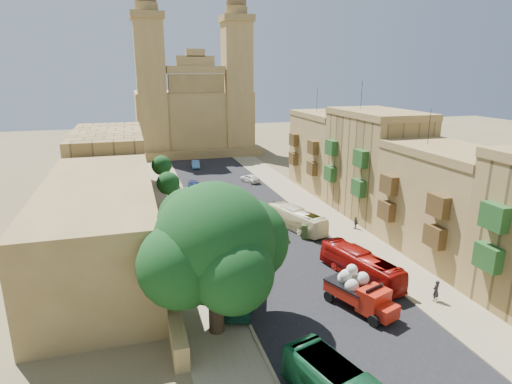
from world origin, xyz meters
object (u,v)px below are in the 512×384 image
car_blue_a (233,247)px  car_dkblue (197,187)px  car_cream (277,232)px  car_blue_b (196,164)px  red_truck (360,292)px  car_white_b (250,178)px  pedestrian_a (436,291)px  bus_cream_east (296,219)px  street_tree_c (168,183)px  car_white_a (251,217)px  bus_red_east (361,266)px  street_tree_d (162,165)px  olive_pickup (309,227)px  ficus_tree (216,247)px  bus_green_north (240,279)px  pedestrian_c (355,223)px  street_tree_b (178,211)px  street_tree_a (193,253)px  church (193,111)px

car_blue_a → car_dkblue: bearing=73.5°
car_cream → car_blue_b: 39.62m
red_truck → car_cream: red_truck is taller
car_white_b → pedestrian_a: bearing=74.6°
bus_cream_east → car_white_b: 23.72m
street_tree_c → car_white_a: (9.50, -9.26, -2.81)m
red_truck → car_cream: (-1.13, 16.90, -0.99)m
bus_red_east → car_blue_a: bus_red_east is taller
street_tree_d → olive_pickup: street_tree_d is taller
car_blue_b → ficus_tree: bearing=-91.1°
car_blue_a → car_dkblue: 25.42m
street_tree_d → bus_green_north: size_ratio=0.50×
car_dkblue → street_tree_c: bearing=-136.0°
car_dkblue → pedestrian_a: 42.33m
bus_cream_east → car_white_a: bearing=-62.2°
car_white_a → car_blue_b: size_ratio=0.77×
olive_pickup → car_white_a: (-5.45, 6.35, -0.27)m
ficus_tree → car_blue_a: size_ratio=3.29×
ficus_tree → pedestrian_c: (20.39, 16.28, -5.96)m
car_blue_a → olive_pickup: bearing=-0.8°
street_tree_b → street_tree_d: street_tree_d is taller
street_tree_a → pedestrian_a: street_tree_a is taller
car_white_a → car_cream: car_cream is taller
street_tree_c → red_truck: (12.13, -32.31, -1.78)m
ficus_tree → olive_pickup: 22.57m
car_white_a → car_cream: size_ratio=0.78×
car_white_b → car_white_a: bearing=53.7°
bus_cream_east → car_blue_b: 38.41m
church → street_tree_c: church is taller
street_tree_a → olive_pickup: 17.27m
bus_green_north → car_white_b: (11.25, 37.12, -0.70)m
bus_red_east → car_white_b: 37.48m
street_tree_d → pedestrian_a: street_tree_d is taller
bus_red_east → pedestrian_a: bearing=114.3°
street_tree_c → car_dkblue: bearing=54.6°
street_tree_b → pedestrian_a: 28.31m
car_dkblue → pedestrian_a: pedestrian_a is taller
street_tree_b → bus_green_north: street_tree_b is taller
car_white_a → car_white_b: bearing=62.8°
street_tree_b → car_white_b: 26.50m
ficus_tree → street_tree_d: (-0.60, 43.99, -3.28)m
street_tree_a → car_blue_a: (5.00, 5.61, -2.31)m
street_tree_a → bus_red_east: bearing=-13.5°
car_cream → bus_green_north: bearing=69.4°
bus_red_east → bus_cream_east: (-0.91, 13.78, -0.01)m
bus_red_east → car_dkblue: 36.00m
red_truck → pedestrian_c: (8.86, 16.60, -0.83)m
car_cream → car_blue_b: car_blue_b is taller
ficus_tree → car_dkblue: (4.40, 39.02, -6.06)m
car_white_a → street_tree_c: bearing=123.9°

